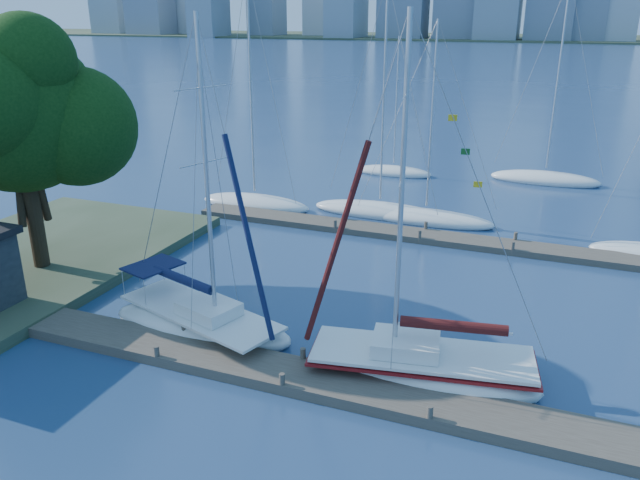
% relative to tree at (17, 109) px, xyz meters
% --- Properties ---
extents(ground, '(700.00, 700.00, 0.00)m').
position_rel_tree_xyz_m(ground, '(15.16, -4.09, -8.10)').
color(ground, navy).
rests_on(ground, ground).
extents(near_dock, '(26.00, 2.00, 0.40)m').
position_rel_tree_xyz_m(near_dock, '(15.16, -4.09, -7.90)').
color(near_dock, '#473F34').
rests_on(near_dock, ground).
extents(far_dock, '(30.00, 1.80, 0.36)m').
position_rel_tree_xyz_m(far_dock, '(17.16, 11.91, -7.92)').
color(far_dock, '#473F34').
rests_on(far_dock, ground).
extents(far_shore, '(800.00, 100.00, 1.50)m').
position_rel_tree_xyz_m(far_shore, '(15.16, 315.91, -8.10)').
color(far_shore, '#38472D').
rests_on(far_shore, ground).
extents(tree, '(9.61, 8.74, 12.23)m').
position_rel_tree_xyz_m(tree, '(0.00, 0.00, 0.00)').
color(tree, black).
rests_on(tree, ground).
extents(sailboat_navy, '(8.33, 4.86, 12.74)m').
position_rel_tree_xyz_m(sailboat_navy, '(10.26, -2.17, -7.07)').
color(sailboat_navy, white).
rests_on(sailboat_navy, ground).
extents(sailboat_maroon, '(8.60, 4.06, 12.88)m').
position_rel_tree_xyz_m(sailboat_maroon, '(19.25, -2.21, -7.10)').
color(sailboat_maroon, white).
rests_on(sailboat_maroon, ground).
extents(bg_boat_0, '(8.02, 5.06, 15.00)m').
position_rel_tree_xyz_m(bg_boat_0, '(4.45, 14.02, -7.80)').
color(bg_boat_0, white).
rests_on(bg_boat_0, ground).
extents(bg_boat_1, '(8.97, 5.70, 14.36)m').
position_rel_tree_xyz_m(bg_boat_1, '(12.65, 15.36, -7.82)').
color(bg_boat_1, white).
rests_on(bg_boat_1, ground).
extents(bg_boat_2, '(8.69, 4.52, 12.18)m').
position_rel_tree_xyz_m(bg_boat_2, '(15.66, 15.09, -7.85)').
color(bg_boat_2, white).
rests_on(bg_boat_2, ground).
extents(bg_boat_6, '(6.44, 3.98, 10.84)m').
position_rel_tree_xyz_m(bg_boat_6, '(10.68, 25.95, -7.86)').
color(bg_boat_6, white).
rests_on(bg_boat_6, ground).
extents(bg_boat_7, '(8.37, 4.23, 14.86)m').
position_rel_tree_xyz_m(bg_boat_7, '(22.04, 27.74, -7.80)').
color(bg_boat_7, white).
rests_on(bg_boat_7, ground).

